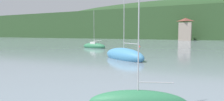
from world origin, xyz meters
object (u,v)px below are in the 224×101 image
object	(u,v)px
sailboat_mid_0	(124,56)
mooring_buoy_near	(139,47)
sailboat_far_9	(94,46)
shore_building_west	(185,30)

from	to	relation	value
sailboat_mid_0	mooring_buoy_near	bearing A→B (deg)	-45.83
sailboat_mid_0	sailboat_far_9	distance (m)	18.48
sailboat_far_9	mooring_buoy_near	distance (m)	10.80
sailboat_far_9	mooring_buoy_near	world-z (taller)	sailboat_far_9
sailboat_far_9	sailboat_mid_0	bearing A→B (deg)	138.78
sailboat_mid_0	sailboat_far_9	bearing A→B (deg)	-16.66
shore_building_west	sailboat_mid_0	bearing A→B (deg)	-90.62
shore_building_west	mooring_buoy_near	distance (m)	44.96
sailboat_mid_0	mooring_buoy_near	distance (m)	22.09
sailboat_far_9	mooring_buoy_near	bearing A→B (deg)	-126.92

